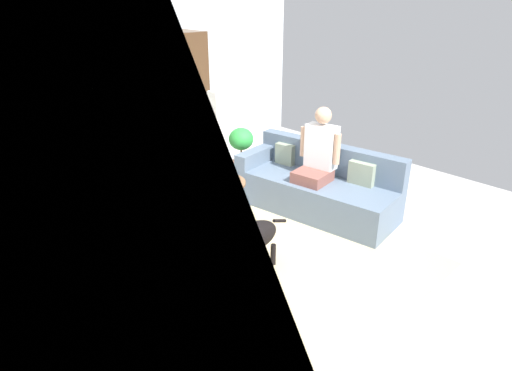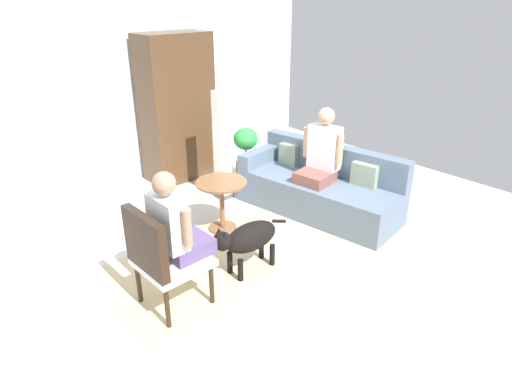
% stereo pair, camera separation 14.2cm
% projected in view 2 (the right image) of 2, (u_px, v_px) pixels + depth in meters
% --- Properties ---
extents(ground_plane, '(7.23, 7.23, 0.00)m').
position_uv_depth(ground_plane, '(280.00, 259.00, 4.70)').
color(ground_plane, beige).
extents(back_wall, '(6.35, 0.12, 2.89)m').
position_uv_depth(back_wall, '(129.00, 81.00, 6.21)').
color(back_wall, silver).
rests_on(back_wall, ground).
extents(area_rug, '(3.01, 2.51, 0.01)m').
position_uv_depth(area_rug, '(274.00, 271.00, 4.49)').
color(area_rug, '#C6B284').
rests_on(area_rug, ground).
extents(couch, '(1.09, 2.13, 0.83)m').
position_uv_depth(couch, '(319.00, 188.00, 5.63)').
color(couch, slate).
rests_on(couch, ground).
extents(armchair, '(0.58, 0.59, 0.98)m').
position_uv_depth(armchair, '(160.00, 254.00, 3.75)').
color(armchair, black).
rests_on(armchair, ground).
extents(person_on_couch, '(0.53, 0.55, 0.90)m').
position_uv_depth(person_on_couch, '(322.00, 153.00, 5.39)').
color(person_on_couch, brown).
extents(person_on_armchair, '(0.48, 0.54, 0.83)m').
position_uv_depth(person_on_armchair, '(174.00, 225.00, 3.76)').
color(person_on_armchair, '#544371').
extents(round_end_table, '(0.59, 0.59, 0.62)m').
position_uv_depth(round_end_table, '(222.00, 197.00, 5.12)').
color(round_end_table, brown).
rests_on(round_end_table, ground).
extents(dog, '(0.92, 0.30, 0.59)m').
position_uv_depth(dog, '(248.00, 238.00, 4.36)').
color(dog, black).
rests_on(dog, ground).
extents(potted_plant, '(0.36, 0.36, 0.80)m').
position_uv_depth(potted_plant, '(246.00, 151.00, 6.50)').
color(potted_plant, '#996047').
rests_on(potted_plant, ground).
extents(column_lamp, '(0.20, 0.20, 1.47)m').
position_uv_depth(column_lamp, '(222.00, 147.00, 5.82)').
color(column_lamp, '#4C4742').
rests_on(column_lamp, ground).
extents(armoire_cabinet, '(0.99, 0.56, 2.10)m').
position_uv_depth(armoire_cabinet, '(177.00, 108.00, 6.39)').
color(armoire_cabinet, '#4C331E').
rests_on(armoire_cabinet, ground).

